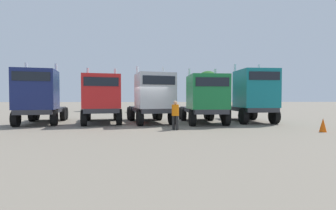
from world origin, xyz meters
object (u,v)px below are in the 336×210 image
semi_truck_silver (152,98)px  semi_truck_green (205,99)px  semi_truck_red (102,99)px  semi_truck_teal (252,95)px  traffic_cone_near (323,125)px  semi_truck_navy (39,97)px  visitor_in_hivis (175,113)px

semi_truck_silver → semi_truck_green: bearing=69.3°
semi_truck_silver → semi_truck_red: bearing=-104.8°
semi_truck_teal → semi_truck_silver: bearing=-89.6°
traffic_cone_near → semi_truck_navy: bearing=165.6°
semi_truck_teal → traffic_cone_near: semi_truck_teal is taller
semi_truck_red → semi_truck_teal: semi_truck_teal is taller
semi_truck_green → semi_truck_teal: size_ratio=1.06×
semi_truck_green → visitor_in_hivis: bearing=-39.6°
semi_truck_green → visitor_in_hivis: 3.86m
semi_truck_navy → traffic_cone_near: semi_truck_navy is taller
semi_truck_green → semi_truck_navy: bearing=-93.4°
semi_truck_teal → visitor_in_hivis: 7.11m
semi_truck_red → semi_truck_silver: (3.52, -0.01, 0.04)m
semi_truck_red → semi_truck_green: size_ratio=1.00×
semi_truck_teal → traffic_cone_near: (1.82, -4.99, -1.64)m
semi_truck_red → traffic_cone_near: semi_truck_red is taller
semi_truck_green → visitor_in_hivis: (-2.26, -3.02, -0.80)m
semi_truck_silver → semi_truck_teal: semi_truck_teal is taller
semi_truck_navy → traffic_cone_near: (16.72, -4.29, -1.51)m
semi_truck_navy → visitor_in_hivis: size_ratio=3.84×
semi_truck_green → traffic_cone_near: size_ratio=8.43×
semi_truck_silver → semi_truck_teal: (7.27, 0.41, 0.21)m
semi_truck_green → semi_truck_red: bearing=-96.0°
semi_truck_teal → visitor_in_hivis: bearing=-60.0°
semi_truck_teal → visitor_in_hivis: (-5.90, -3.81, -1.06)m
semi_truck_red → semi_truck_green: (7.14, -0.39, -0.00)m
semi_truck_green → visitor_in_hivis: size_ratio=3.77×
semi_truck_navy → semi_truck_red: (4.12, 0.29, -0.12)m
traffic_cone_near → semi_truck_teal: bearing=110.0°
semi_truck_navy → semi_truck_silver: semi_truck_navy is taller
visitor_in_hivis → semi_truck_green: bearing=-167.8°
semi_truck_navy → traffic_cone_near: 17.33m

